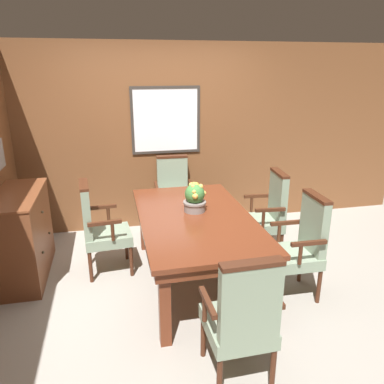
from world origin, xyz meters
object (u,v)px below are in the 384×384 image
at_px(chair_right_near, 300,244).
at_px(dining_table, 195,224).
at_px(chair_right_far, 267,212).
at_px(sideboard_cabinet, 23,235).
at_px(chair_left_far, 99,226).
at_px(potted_plant, 195,198).
at_px(chair_head_far, 174,193).
at_px(chair_head_near, 242,317).

bearing_deg(chair_right_near, dining_table, -113.14).
xyz_separation_m(chair_right_far, sideboard_cabinet, (-2.68, 0.11, -0.07)).
bearing_deg(chair_right_near, chair_right_far, -179.55).
distance_m(chair_right_near, chair_left_far, 2.06).
xyz_separation_m(chair_right_far, potted_plant, (-0.92, -0.27, 0.34)).
height_order(chair_right_far, chair_head_far, same).
height_order(chair_head_near, chair_left_far, same).
xyz_separation_m(chair_right_far, chair_right_near, (-0.01, -0.82, 0.00)).
relative_size(chair_head_far, sideboard_cabinet, 0.95).
xyz_separation_m(dining_table, chair_right_near, (0.93, -0.42, -0.11)).
xyz_separation_m(potted_plant, sideboard_cabinet, (-1.76, 0.38, -0.41)).
height_order(chair_right_far, chair_left_far, same).
distance_m(chair_head_near, sideboard_cabinet, 2.55).
xyz_separation_m(dining_table, potted_plant, (0.03, 0.13, 0.23)).
bearing_deg(chair_right_far, chair_head_far, -129.60).
distance_m(chair_head_near, chair_head_far, 2.67).
bearing_deg(chair_left_far, potted_plant, -111.29).
bearing_deg(chair_right_near, sideboard_cabinet, -108.07).
bearing_deg(dining_table, chair_head_far, 89.73).
bearing_deg(chair_right_near, chair_head_far, -150.83).
distance_m(dining_table, potted_plant, 0.27).
bearing_deg(dining_table, chair_left_far, 156.13).
height_order(chair_head_far, chair_left_far, same).
xyz_separation_m(chair_right_near, potted_plant, (-0.91, 0.56, 0.34)).
bearing_deg(chair_head_far, chair_right_far, -41.79).
bearing_deg(sideboard_cabinet, chair_left_far, -6.70).
bearing_deg(chair_head_far, chair_left_far, -133.69).
distance_m(chair_right_near, chair_head_near, 1.30).
xyz_separation_m(dining_table, chair_head_near, (0.02, -1.34, -0.11)).
height_order(dining_table, chair_head_near, chair_head_near).
xyz_separation_m(chair_head_far, sideboard_cabinet, (-1.74, -0.81, -0.07)).
height_order(dining_table, chair_head_far, chair_head_far).
bearing_deg(chair_left_far, dining_table, -118.73).
distance_m(dining_table, chair_right_near, 1.03).
xyz_separation_m(chair_right_far, chair_head_far, (-0.94, 0.92, 0.00)).
xyz_separation_m(chair_right_near, chair_head_near, (-0.91, -0.92, 0.00)).
height_order(chair_right_far, potted_plant, potted_plant).
bearing_deg(chair_right_near, potted_plant, -120.21).
relative_size(chair_right_far, potted_plant, 3.37).
xyz_separation_m(chair_right_near, chair_left_far, (-1.88, 0.84, 0.00)).
bearing_deg(chair_left_far, chair_head_far, -51.32).
distance_m(chair_right_far, potted_plant, 1.02).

